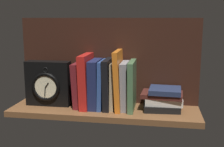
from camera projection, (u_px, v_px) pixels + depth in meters
ground_plane at (104, 111)px, 125.72cm from camera, size 82.03×22.59×2.50cm
back_panel at (108, 61)px, 132.13cm from camera, size 82.03×1.20×38.85cm
book_maroon_dawkins at (79, 85)px, 127.21cm from camera, size 3.97×13.14×19.69cm
book_red_requiem at (86, 81)px, 126.27cm from camera, size 4.15×16.52×23.39cm
book_navy_bierce at (95, 84)px, 125.83cm from camera, size 4.04×14.71×21.00cm
book_blue_modern at (102, 84)px, 125.32cm from camera, size 2.14×15.07×20.88cm
book_black_skeptic at (108, 84)px, 124.85cm from camera, size 3.28×15.72×21.52cm
book_tan_shortstories at (114, 85)px, 124.58cm from camera, size 1.77×13.03×20.09cm
book_orange_pandolfini at (119, 80)px, 123.72cm from camera, size 3.47×16.74×25.28cm
book_gray_chess at (125, 86)px, 123.72cm from camera, size 3.74×13.51×20.43cm
book_green_romantic at (132, 85)px, 123.19cm from camera, size 2.55×16.75×20.88cm
framed_clock at (48, 84)px, 128.59cm from camera, size 19.96×7.02×19.96cm
book_stack_side at (163, 99)px, 122.81cm from camera, size 17.97×13.43×9.58cm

